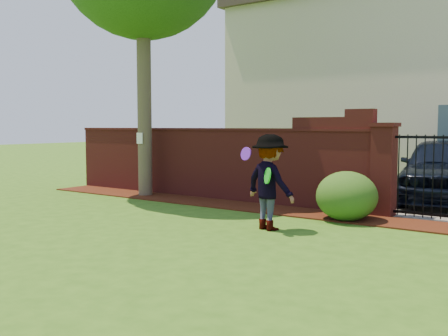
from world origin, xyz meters
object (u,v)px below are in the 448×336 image
Objects in this scene: car at (443,170)px; frisbee_green at (268,176)px; frisbee_purple at (246,154)px; man at (268,182)px.

car is 16.64× the size of frisbee_green.
frisbee_purple is at bearing -123.05° from car.
car is 5.54m from frisbee_purple.
man reaches higher than car.
car is 5.55m from frisbee_green.
frisbee_green is at bearing -116.19° from car.
frisbee_purple is at bearing 155.92° from frisbee_green.
man is at bearing 117.84° from frisbee_green.
frisbee_purple is (-0.47, 0.01, 0.48)m from man.
man is 0.33m from frisbee_green.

